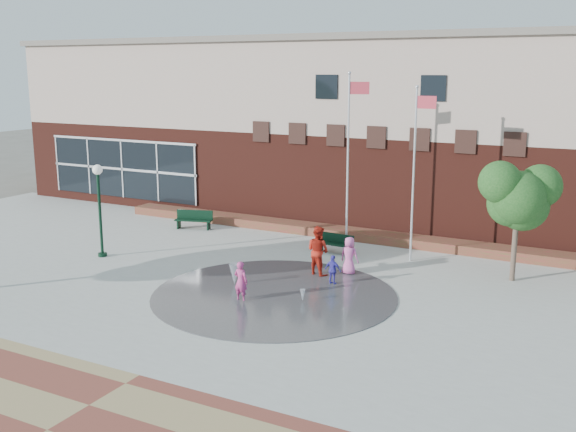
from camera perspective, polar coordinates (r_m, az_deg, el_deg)
The scene contains 18 objects.
ground at distance 20.82m, azimuth -5.25°, elevation -9.10°, with size 120.00×120.00×0.00m, color #666056.
plaza_concrete at distance 24.05m, azimuth 0.00°, elevation -6.05°, with size 46.00×18.00×0.01m, color #A8A8A0.
paver_band at distance 16.01m, azimuth -19.71°, elevation -16.74°, with size 46.00×6.00×0.01m, color brown.
splash_pad at distance 23.22m, azimuth -1.17°, elevation -6.74°, with size 8.40×8.40×0.01m, color #383A3D.
library_building at distance 35.42m, azimuth 10.39°, elevation 7.36°, with size 44.40×10.40×9.20m.
flower_bed at distance 30.70m, azimuth 6.69°, elevation -2.07°, with size 26.00×1.20×0.40m, color #A21930.
flagpole_left at distance 27.78m, azimuth 5.18°, elevation 5.23°, with size 0.86×0.29×7.51m.
flagpole_right at distance 26.88m, azimuth 10.70°, elevation 4.25°, with size 0.86×0.14×7.00m.
lamp_left at distance 28.38m, azimuth -15.69°, elevation 1.30°, with size 0.41×0.41×3.84m.
bench_left at distance 32.88m, azimuth -7.98°, elevation -0.61°, with size 1.87×1.03×0.91m.
bench_mid at distance 28.40m, azimuth 3.96°, elevation -2.65°, with size 1.66×0.57×0.82m.
tree_mid at distance 25.33m, azimuth 18.93°, elevation 2.00°, with size 2.72×2.72×4.59m.
water_jet_a at distance 24.37m, azimuth -4.55°, elevation -5.85°, with size 0.39×0.39×0.75m, color white.
water_jet_b at distance 22.60m, azimuth 1.24°, elevation -7.29°, with size 0.18×0.18×0.40m, color white.
child_splash at distance 22.55m, azimuth -4.02°, elevation -5.53°, with size 0.50×0.33×1.37m, color #C23980.
adult_red at distance 25.25m, azimuth 2.55°, elevation -2.95°, with size 0.91×0.71×1.88m, color red.
adult_pink at distance 25.46m, azimuth 5.21°, elevation -3.37°, with size 0.71×0.46×1.44m, color #DB5BA7.
child_blue at distance 24.22m, azimuth 3.82°, elevation -4.59°, with size 0.64×0.27×1.10m, color #4237B8.
Camera 1 is at (10.73, -16.15, 7.59)m, focal length 42.00 mm.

